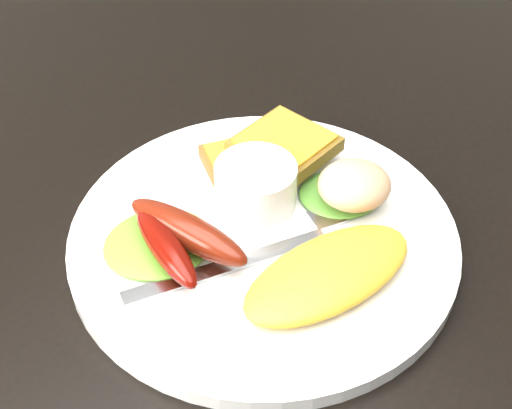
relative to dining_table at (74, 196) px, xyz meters
The scene contains 12 objects.
dining_table is the anchor object (origin of this frame).
plate 0.18m from the dining_table, 58.76° to the right, with size 0.29×0.29×0.01m, color white.
lettuce_left 0.13m from the dining_table, 80.94° to the right, with size 0.08×0.07×0.01m, color #3F8C1A.
lettuce_right 0.23m from the dining_table, 43.19° to the right, with size 0.07×0.06×0.01m, color #388E20.
omelette 0.24m from the dining_table, 65.29° to the right, with size 0.14×0.06×0.02m, color yellow.
sausage_a 0.15m from the dining_table, 83.83° to the right, with size 0.02×0.09×0.02m, color #650E07.
sausage_b 0.15m from the dining_table, 75.52° to the right, with size 0.03×0.10×0.03m, color maroon.
ramekin 0.17m from the dining_table, 49.22° to the right, with size 0.06×0.06×0.04m, color white.
toast_a 0.15m from the dining_table, 35.76° to the right, with size 0.06×0.06×0.01m, color brown.
toast_b 0.19m from the dining_table, 32.62° to the right, with size 0.07×0.07×0.01m, color olive.
potato_salad 0.24m from the dining_table, 45.87° to the right, with size 0.06×0.05×0.03m, color beige.
fork 0.18m from the dining_table, 73.50° to the right, with size 0.15×0.01×0.00m, color #ADAFB7.
Camera 1 is at (-0.12, -0.46, 1.14)m, focal length 50.00 mm.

